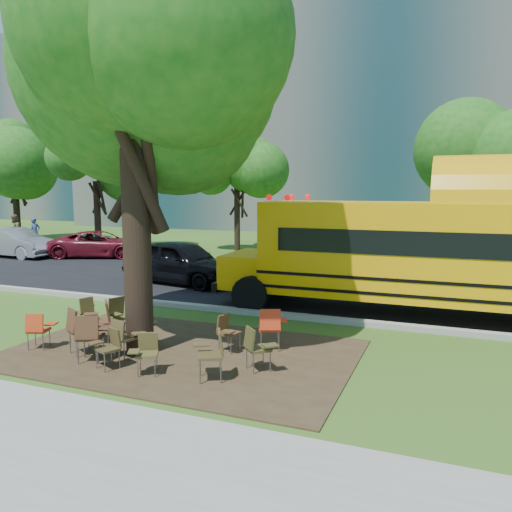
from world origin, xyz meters
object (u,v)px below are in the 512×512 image
at_px(chair_3, 109,344).
at_px(chair_6, 213,350).
at_px(chair_8, 85,309).
at_px(black_car, 182,262).
at_px(school_bus, 475,254).
at_px(main_tree, 131,52).
at_px(bg_car_red, 100,244).
at_px(chair_13, 271,325).
at_px(chair_4, 124,335).
at_px(chair_12, 227,329).
at_px(chair_5, 146,350).
at_px(chair_9, 101,317).
at_px(chair_11, 144,327).
at_px(chair_2, 91,333).
at_px(pedestrian_b, 15,230).
at_px(pedestrian_a, 35,233).
at_px(chair_10, 119,313).
at_px(chair_0, 38,327).
at_px(chair_7, 256,345).

relative_size(chair_3, chair_6, 0.85).
height_order(chair_8, black_car, black_car).
xyz_separation_m(school_bus, black_car, (-9.44, 1.72, -0.96)).
distance_m(main_tree, bg_car_red, 16.42).
bearing_deg(chair_13, chair_4, -171.91).
distance_m(chair_12, chair_13, 0.92).
distance_m(main_tree, chair_3, 5.53).
bearing_deg(main_tree, chair_5, -50.19).
height_order(school_bus, chair_9, school_bus).
height_order(chair_9, chair_11, chair_9).
bearing_deg(bg_car_red, chair_2, -163.20).
xyz_separation_m(chair_5, chair_9, (-1.97, 1.22, 0.11)).
distance_m(chair_8, pedestrian_b, 20.90).
bearing_deg(school_bus, chair_6, -125.76).
bearing_deg(pedestrian_a, school_bus, -95.48).
xyz_separation_m(chair_4, chair_6, (2.13, -0.36, 0.06)).
bearing_deg(school_bus, chair_5, -132.00).
xyz_separation_m(chair_2, chair_3, (0.53, -0.13, -0.12)).
distance_m(chair_9, bg_car_red, 14.59).
relative_size(chair_10, black_car, 0.20).
xyz_separation_m(chair_11, pedestrian_a, (-16.74, 13.58, 0.38)).
xyz_separation_m(school_bus, chair_4, (-6.46, -5.70, -1.24)).
relative_size(chair_4, black_car, 0.18).
bearing_deg(chair_0, chair_12, 0.21).
distance_m(chair_6, chair_8, 4.75).
relative_size(chair_6, chair_11, 1.18).
relative_size(chair_0, chair_5, 1.05).
bearing_deg(chair_4, chair_12, 51.38).
xyz_separation_m(chair_5, pedestrian_b, (-19.46, 15.07, 0.46)).
height_order(chair_4, black_car, black_car).
relative_size(chair_0, chair_4, 0.99).
relative_size(school_bus, chair_8, 15.76).
height_order(school_bus, chair_5, school_bus).
xyz_separation_m(school_bus, bg_car_red, (-16.72, 6.32, -1.08)).
bearing_deg(chair_6, chair_9, 44.93).
bearing_deg(black_car, main_tree, -145.68).
distance_m(main_tree, chair_7, 6.00).
xyz_separation_m(chair_0, chair_4, (2.00, 0.20, 0.01)).
distance_m(school_bus, chair_8, 9.74).
xyz_separation_m(chair_4, black_car, (-2.98, 7.42, 0.28)).
height_order(chair_4, chair_12, chair_4).
bearing_deg(bg_car_red, chair_11, -159.25).
xyz_separation_m(chair_4, chair_11, (-0.01, 0.71, -0.03)).
xyz_separation_m(chair_4, chair_5, (0.88, -0.55, -0.03)).
height_order(main_tree, chair_12, main_tree).
bearing_deg(chair_7, chair_9, -139.73).
bearing_deg(chair_4, chair_8, 163.60).
bearing_deg(chair_10, chair_12, 106.69).
distance_m(chair_9, chair_12, 2.83).
distance_m(chair_3, chair_12, 2.35).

